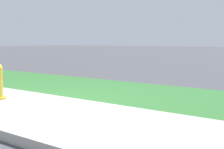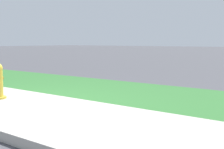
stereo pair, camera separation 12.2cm
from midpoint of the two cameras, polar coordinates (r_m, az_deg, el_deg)
The scene contains 3 objects.
ground_plane at distance 5.53m, azimuth -17.45°, elevation -5.57°, with size 120.00×120.00×0.00m, color #424247.
sidewalk_pavement at distance 5.53m, azimuth -17.45°, elevation -5.52°, with size 18.00×2.17×0.01m, color #ADA89E.
grass_verge at distance 7.18m, azimuth -1.46°, elevation -2.62°, with size 18.00×2.69×0.01m, color #2D662D.
Camera 1 is at (4.39, -3.15, 1.09)m, focal length 50.00 mm.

